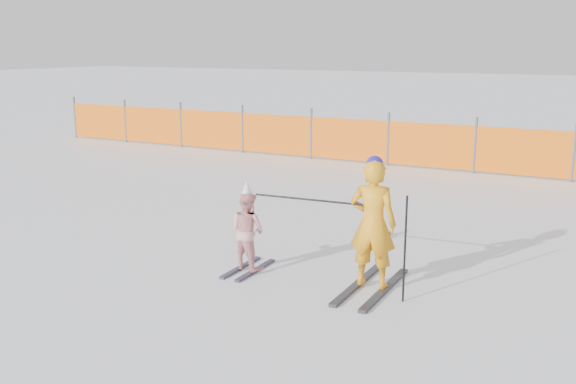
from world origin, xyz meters
name	(u,v)px	position (x,y,z in m)	size (l,w,h in m)	color
ground	(269,281)	(0.00, 0.00, 0.00)	(120.00, 120.00, 0.00)	white
adult	(373,224)	(1.17, 0.35, 0.78)	(0.57, 1.46, 1.57)	black
child	(247,230)	(-0.42, 0.22, 0.53)	(0.55, 0.88, 1.16)	black
ski_poles	(351,222)	(0.96, 0.22, 0.81)	(1.94, 0.21, 1.21)	black
safety_fence	(321,137)	(-3.00, 7.92, 0.56)	(16.62, 0.06, 1.25)	#595960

